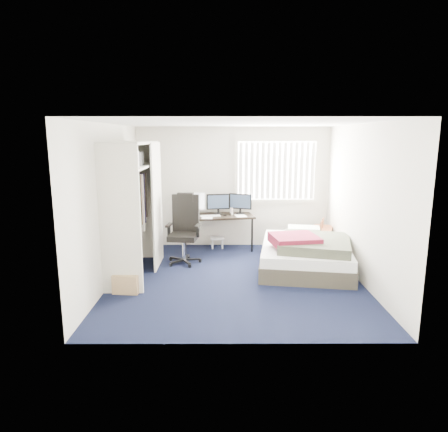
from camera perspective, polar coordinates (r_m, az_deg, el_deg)
name	(u,v)px	position (r m, az deg, el deg)	size (l,w,h in m)	color
ground	(236,279)	(6.66, 1.68, -8.94)	(4.20, 4.20, 0.00)	black
room_shell	(236,188)	(6.29, 1.75, 4.07)	(4.20, 4.20, 4.20)	silver
window_assembly	(276,171)	(8.38, 7.49, 6.41)	(1.72, 0.09, 1.32)	white
closet	(134,195)	(6.74, -12.71, 2.92)	(0.64, 1.84, 2.22)	beige
desk	(217,213)	(8.14, -1.04, 0.38)	(1.57, 0.93, 1.18)	black
office_chair	(184,236)	(7.43, -5.66, -2.85)	(0.67, 0.67, 1.28)	black
footstool	(217,240)	(8.37, -0.96, -3.41)	(0.29, 0.24, 0.23)	white
nightstand	(322,232)	(8.12, 13.81, -2.17)	(0.61, 0.84, 0.70)	brown
bed	(306,253)	(7.24, 11.58, -5.13)	(1.81, 2.23, 0.66)	#383328
pine_box	(127,282)	(6.26, -13.64, -9.21)	(0.38, 0.29, 0.29)	#9E744F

